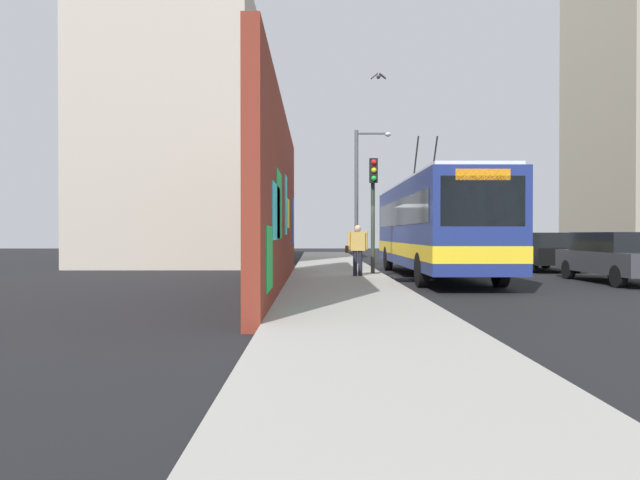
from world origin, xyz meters
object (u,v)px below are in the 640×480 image
at_px(parked_car_black, 539,250).
at_px(pedestrian_at_curb, 357,246).
at_px(traffic_light, 373,196).
at_px(street_lamp, 361,187).
at_px(parked_car_dark_gray, 615,256).
at_px(city_bus, 434,224).

distance_m(parked_car_black, pedestrian_at_curb, 9.41).
relative_size(traffic_light, street_lamp, 0.65).
distance_m(pedestrian_at_curb, traffic_light, 2.14).
bearing_deg(traffic_light, parked_car_black, -62.05).
height_order(parked_car_dark_gray, parked_car_black, same).
xyz_separation_m(pedestrian_at_curb, street_lamp, (7.75, -0.72, 2.60)).
bearing_deg(parked_car_black, traffic_light, 117.95).
relative_size(parked_car_dark_gray, traffic_light, 1.20).
height_order(parked_car_black, traffic_light, traffic_light).
bearing_deg(traffic_light, pedestrian_at_curb, 149.99).
bearing_deg(city_bus, pedestrian_at_curb, 114.50).
bearing_deg(street_lamp, traffic_light, 179.19).
bearing_deg(street_lamp, city_bus, -162.42).
relative_size(parked_car_black, pedestrian_at_curb, 2.71).
distance_m(city_bus, street_lamp, 7.05).
xyz_separation_m(city_bus, parked_car_dark_gray, (-2.28, -5.20, -1.04)).
relative_size(parked_car_dark_gray, pedestrian_at_curb, 2.89).
height_order(parked_car_black, pedestrian_at_curb, pedestrian_at_curb).
bearing_deg(city_bus, parked_car_black, -54.41).
bearing_deg(parked_car_dark_gray, parked_car_black, 0.00).
distance_m(city_bus, traffic_light, 2.37).
xyz_separation_m(parked_car_dark_gray, parked_car_black, (6.00, 0.00, 0.00)).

